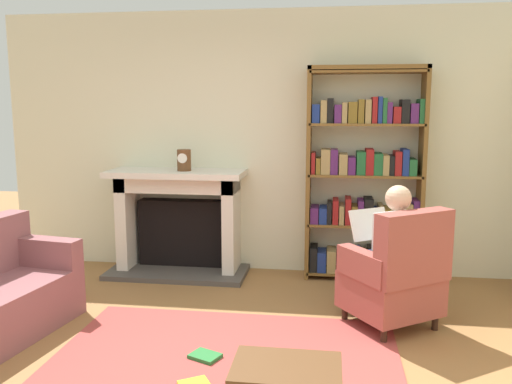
{
  "coord_description": "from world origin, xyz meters",
  "views": [
    {
      "loc": [
        0.69,
        -2.99,
        1.74
      ],
      "look_at": [
        0.1,
        1.2,
        1.05
      ],
      "focal_mm": 37.37,
      "sensor_mm": 36.0,
      "label": 1
    }
  ],
  "objects_px": {
    "bookshelf": "(365,179)",
    "seated_reader": "(387,248)",
    "mantel_clock": "(184,160)",
    "armchair_reading": "(396,276)",
    "fireplace": "(180,218)",
    "side_table": "(286,377)"
  },
  "relations": [
    {
      "from": "fireplace",
      "to": "mantel_clock",
      "type": "bearing_deg",
      "value": -48.23
    },
    {
      "from": "bookshelf",
      "to": "seated_reader",
      "type": "bearing_deg",
      "value": -83.94
    },
    {
      "from": "fireplace",
      "to": "side_table",
      "type": "height_order",
      "value": "fireplace"
    },
    {
      "from": "bookshelf",
      "to": "seated_reader",
      "type": "relative_size",
      "value": 1.86
    },
    {
      "from": "fireplace",
      "to": "side_table",
      "type": "xyz_separation_m",
      "value": [
        1.36,
        -2.76,
        -0.22
      ]
    },
    {
      "from": "armchair_reading",
      "to": "side_table",
      "type": "relative_size",
      "value": 1.73
    },
    {
      "from": "mantel_clock",
      "to": "seated_reader",
      "type": "height_order",
      "value": "mantel_clock"
    },
    {
      "from": "mantel_clock",
      "to": "bookshelf",
      "type": "bearing_deg",
      "value": 4.27
    },
    {
      "from": "armchair_reading",
      "to": "bookshelf",
      "type": "bearing_deg",
      "value": -116.37
    },
    {
      "from": "armchair_reading",
      "to": "mantel_clock",
      "type": "bearing_deg",
      "value": -63.74
    },
    {
      "from": "fireplace",
      "to": "bookshelf",
      "type": "xyz_separation_m",
      "value": [
        1.9,
        0.03,
        0.44
      ]
    },
    {
      "from": "mantel_clock",
      "to": "side_table",
      "type": "relative_size",
      "value": 0.38
    },
    {
      "from": "mantel_clock",
      "to": "fireplace",
      "type": "bearing_deg",
      "value": 131.77
    },
    {
      "from": "armchair_reading",
      "to": "side_table",
      "type": "distance_m",
      "value": 1.73
    },
    {
      "from": "mantel_clock",
      "to": "seated_reader",
      "type": "xyz_separation_m",
      "value": [
        1.93,
        -0.99,
        -0.57
      ]
    },
    {
      "from": "bookshelf",
      "to": "mantel_clock",
      "type": "bearing_deg",
      "value": -175.73
    },
    {
      "from": "fireplace",
      "to": "side_table",
      "type": "relative_size",
      "value": 2.56
    },
    {
      "from": "mantel_clock",
      "to": "armchair_reading",
      "type": "distance_m",
      "value": 2.4
    },
    {
      "from": "fireplace",
      "to": "mantel_clock",
      "type": "relative_size",
      "value": 6.67
    },
    {
      "from": "seated_reader",
      "to": "mantel_clock",
      "type": "bearing_deg",
      "value": -62.36
    },
    {
      "from": "fireplace",
      "to": "seated_reader",
      "type": "relative_size",
      "value": 1.26
    },
    {
      "from": "bookshelf",
      "to": "fireplace",
      "type": "bearing_deg",
      "value": -178.96
    }
  ]
}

